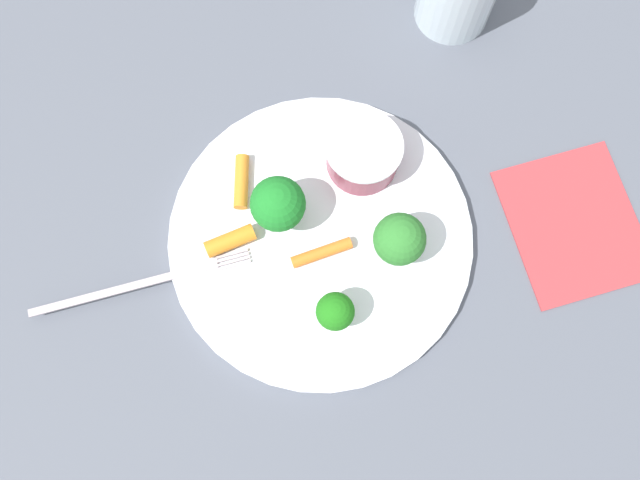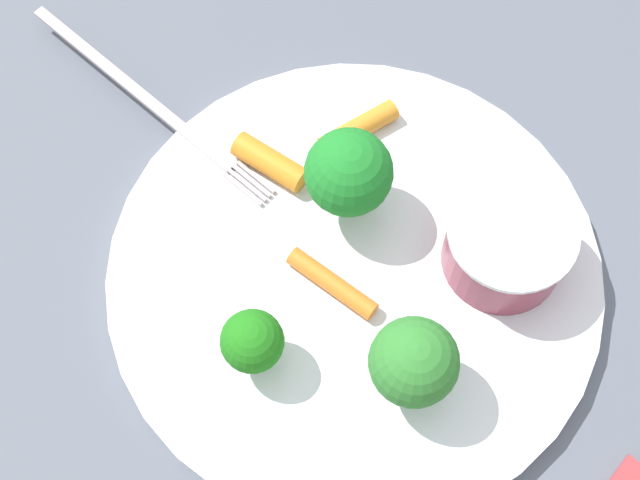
# 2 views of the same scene
# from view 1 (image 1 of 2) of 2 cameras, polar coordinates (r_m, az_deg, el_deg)

# --- Properties ---
(ground_plane) EXTENTS (2.40, 2.40, 0.00)m
(ground_plane) POSITION_cam_1_polar(r_m,az_deg,el_deg) (0.61, 0.04, -0.04)
(ground_plane) COLOR #555A66
(plate) EXTENTS (0.26, 0.26, 0.01)m
(plate) POSITION_cam_1_polar(r_m,az_deg,el_deg) (0.60, 0.04, 0.10)
(plate) COLOR white
(plate) RESTS_ON ground_plane
(sauce_cup) EXTENTS (0.07, 0.07, 0.04)m
(sauce_cup) POSITION_cam_1_polar(r_m,az_deg,el_deg) (0.60, 3.59, 7.12)
(sauce_cup) COLOR maroon
(sauce_cup) RESTS_ON plate
(broccoli_floret_0) EXTENTS (0.04, 0.04, 0.06)m
(broccoli_floret_0) POSITION_cam_1_polar(r_m,az_deg,el_deg) (0.56, 6.61, 0.06)
(broccoli_floret_0) COLOR #8EAE5B
(broccoli_floret_0) RESTS_ON plate
(broccoli_floret_1) EXTENTS (0.05, 0.05, 0.06)m
(broccoli_floret_1) POSITION_cam_1_polar(r_m,az_deg,el_deg) (0.56, -3.51, 2.99)
(broccoli_floret_1) COLOR #83B95F
(broccoli_floret_1) RESTS_ON plate
(broccoli_floret_2) EXTENTS (0.03, 0.03, 0.04)m
(broccoli_floret_2) POSITION_cam_1_polar(r_m,az_deg,el_deg) (0.56, 1.27, -5.96)
(broccoli_floret_2) COLOR #83AA62
(broccoli_floret_2) RESTS_ON plate
(carrot_stick_0) EXTENTS (0.02, 0.05, 0.01)m
(carrot_stick_0) POSITION_cam_1_polar(r_m,az_deg,el_deg) (0.59, -0.06, -1.06)
(carrot_stick_0) COLOR orange
(carrot_stick_0) RESTS_ON plate
(carrot_stick_1) EXTENTS (0.05, 0.02, 0.01)m
(carrot_stick_1) POSITION_cam_1_polar(r_m,az_deg,el_deg) (0.61, -6.53, 4.82)
(carrot_stick_1) COLOR orange
(carrot_stick_1) RESTS_ON plate
(carrot_stick_2) EXTENTS (0.03, 0.05, 0.01)m
(carrot_stick_2) POSITION_cam_1_polar(r_m,az_deg,el_deg) (0.59, -7.45, 0.07)
(carrot_stick_2) COLOR orange
(carrot_stick_2) RESTS_ON plate
(fork) EXTENTS (0.05, 0.19, 0.00)m
(fork) POSITION_cam_1_polar(r_m,az_deg,el_deg) (0.60, -14.34, -3.48)
(fork) COLOR #BCAEB4
(fork) RESTS_ON plate
(napkin) EXTENTS (0.15, 0.14, 0.00)m
(napkin) POSITION_cam_1_polar(r_m,az_deg,el_deg) (0.65, 20.36, 1.00)
(napkin) COLOR #BA393D
(napkin) RESTS_ON ground_plane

